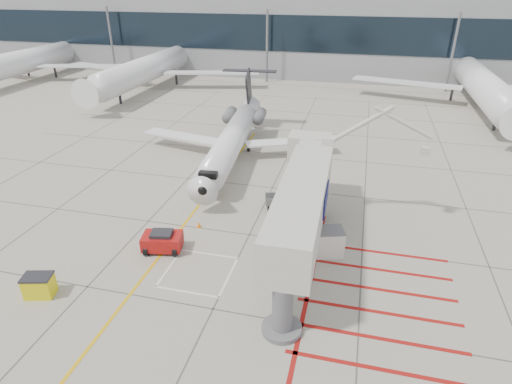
% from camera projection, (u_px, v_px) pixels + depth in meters
% --- Properties ---
extents(ground_plane, '(260.00, 260.00, 0.00)m').
position_uv_depth(ground_plane, '(233.00, 267.00, 27.49)').
color(ground_plane, '#9F9989').
rests_on(ground_plane, ground).
extents(regional_jet, '(23.69, 28.64, 6.99)m').
position_uv_depth(regional_jet, '(227.00, 133.00, 40.42)').
color(regional_jet, white).
rests_on(regional_jet, ground_plane).
extents(jet_bridge, '(9.10, 18.70, 7.42)m').
position_uv_depth(jet_bridge, '(301.00, 212.00, 26.43)').
color(jet_bridge, beige).
rests_on(jet_bridge, ground_plane).
extents(pushback_tug, '(2.89, 2.12, 1.52)m').
position_uv_depth(pushback_tug, '(162.00, 241.00, 28.90)').
color(pushback_tug, '#A71110').
rests_on(pushback_tug, ground_plane).
extents(spill_bin, '(1.81, 1.43, 1.38)m').
position_uv_depth(spill_bin, '(39.00, 286.00, 24.79)').
color(spill_bin, yellow).
rests_on(spill_bin, ground_plane).
extents(baggage_cart, '(2.18, 1.67, 1.22)m').
position_uv_depth(baggage_cart, '(278.00, 202.00, 34.22)').
color(baggage_cart, '#57585C').
rests_on(baggage_cart, ground_plane).
extents(ground_power_unit, '(2.71, 2.08, 1.90)m').
position_uv_depth(ground_power_unit, '(325.00, 242.00, 28.41)').
color(ground_power_unit, silver).
rests_on(ground_power_unit, ground_plane).
extents(cone_nose, '(0.31, 0.31, 0.44)m').
position_uv_depth(cone_nose, '(199.00, 225.00, 31.83)').
color(cone_nose, orange).
rests_on(cone_nose, ground_plane).
extents(cone_side, '(0.41, 0.41, 0.57)m').
position_uv_depth(cone_side, '(286.00, 235.00, 30.40)').
color(cone_side, '#DB500B').
rests_on(cone_side, ground_plane).
extents(terminal_building, '(180.00, 28.00, 14.00)m').
position_uv_depth(terminal_building, '(386.00, 33.00, 82.87)').
color(terminal_building, gray).
rests_on(terminal_building, ground_plane).
extents(terminal_glass_band, '(180.00, 0.10, 6.00)m').
position_uv_depth(terminal_glass_band, '(388.00, 36.00, 70.24)').
color(terminal_glass_band, black).
rests_on(terminal_glass_band, ground_plane).
extents(bg_aircraft_a, '(35.71, 39.67, 11.90)m').
position_uv_depth(bg_aircraft_a, '(28.00, 45.00, 75.90)').
color(bg_aircraft_a, silver).
rests_on(bg_aircraft_a, ground_plane).
extents(bg_aircraft_b, '(35.35, 39.27, 11.78)m').
position_uv_depth(bg_aircraft_b, '(153.00, 50.00, 70.69)').
color(bg_aircraft_b, silver).
rests_on(bg_aircraft_b, ground_plane).
extents(bg_aircraft_c, '(35.43, 39.36, 11.81)m').
position_uv_depth(bg_aircraft_c, '(484.00, 64.00, 59.77)').
color(bg_aircraft_c, silver).
rests_on(bg_aircraft_c, ground_plane).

